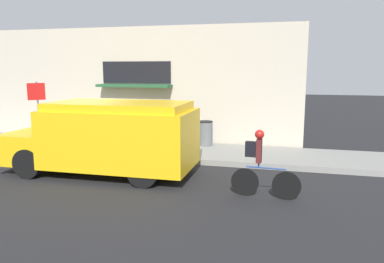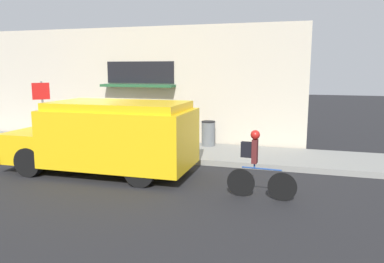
% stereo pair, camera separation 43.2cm
% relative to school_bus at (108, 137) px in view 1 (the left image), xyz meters
% --- Properties ---
extents(ground_plane, '(70.00, 70.00, 0.00)m').
position_rel_school_bus_xyz_m(ground_plane, '(-1.43, 1.64, -1.09)').
color(ground_plane, '#232326').
extents(sidewalk, '(28.00, 2.64, 0.18)m').
position_rel_school_bus_xyz_m(sidewalk, '(-1.43, 2.96, -1.00)').
color(sidewalk, gray).
rests_on(sidewalk, ground_plane).
extents(storefront, '(13.84, 0.76, 4.62)m').
position_rel_school_bus_xyz_m(storefront, '(-1.41, 4.42, 1.23)').
color(storefront, beige).
rests_on(storefront, ground_plane).
extents(school_bus, '(5.51, 2.63, 2.09)m').
position_rel_school_bus_xyz_m(school_bus, '(0.00, 0.00, 0.00)').
color(school_bus, yellow).
rests_on(school_bus, ground_plane).
extents(cyclist, '(1.63, 0.22, 1.62)m').
position_rel_school_bus_xyz_m(cyclist, '(4.36, -0.89, -0.30)').
color(cyclist, black).
rests_on(cyclist, ground_plane).
extents(stop_sign_post, '(0.45, 0.45, 2.38)m').
position_rel_school_bus_xyz_m(stop_sign_post, '(-3.77, 2.01, 0.68)').
color(stop_sign_post, slate).
rests_on(stop_sign_post, sidewalk).
extents(trash_bin, '(0.50, 0.50, 0.92)m').
position_rel_school_bus_xyz_m(trash_bin, '(1.99, 3.85, -0.45)').
color(trash_bin, slate).
rests_on(trash_bin, sidewalk).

